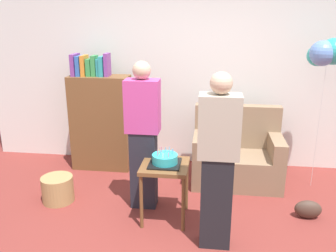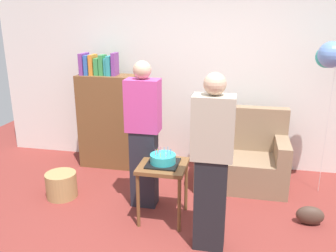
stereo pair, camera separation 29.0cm
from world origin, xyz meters
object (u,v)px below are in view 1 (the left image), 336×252
Objects in this scene: bookshelf at (101,120)px; wicker_basket at (58,189)px; handbag at (308,209)px; person_holding_cake at (218,162)px; person_blowing_candles at (143,136)px; balloon_bunch at (328,53)px; side_table at (165,173)px; couch at (236,156)px; birthday_cake at (165,160)px.

bookshelf is 1.19m from wicker_basket.
person_holding_cake is at bearing -149.85° from handbag.
person_blowing_candles reaches higher than bookshelf.
person_holding_cake is (0.79, -0.62, 0.00)m from person_blowing_candles.
wicker_basket is at bearing -9.62° from person_holding_cake.
balloon_bunch is (2.81, -0.20, 0.96)m from bookshelf.
side_table is 1.72× the size of wicker_basket.
person_holding_cake is (-0.27, -1.39, 0.49)m from couch.
birthday_cake is 2.26m from balloon_bunch.
couch is 3.06× the size of wicker_basket.
person_holding_cake reaches higher than wicker_basket.
side_table is 1.58m from handbag.
bookshelf is at bearing 173.12° from couch.
wicker_basket is 1.29× the size of handbag.
side_table is 2.33m from balloon_bunch.
bookshelf reaches higher than side_table.
person_blowing_candles and person_holding_cake have the same top height.
side_table is 1.94× the size of birthday_cake.
side_table is 0.48m from person_blowing_candles.
wicker_basket is (-2.07, -0.81, -0.19)m from couch.
birthday_cake is at bearing -172.71° from handbag.
person_holding_cake is 2.01m from wicker_basket.
person_holding_cake is (0.52, -0.38, 0.31)m from side_table.
person_holding_cake is at bearing -35.91° from birthday_cake.
balloon_bunch is at bearing 30.63° from side_table.
handbag is (1.78, -0.05, -0.73)m from person_blowing_candles.
handbag is 0.15× the size of balloon_bunch.
side_table reaches higher than wicker_basket.
couch is 0.69× the size of bookshelf.
person_holding_cake is 2.05m from balloon_bunch.
person_blowing_candles is at bearing 178.34° from handbag.
side_table is 1.35m from wicker_basket.
bookshelf is at bearing 130.63° from side_table.
bookshelf reaches higher than wicker_basket.
person_holding_cake is at bearing -35.91° from side_table.
balloon_bunch is (3.03, 0.83, 1.51)m from wicker_basket.
balloon_bunch is at bearing 1.51° from couch.
balloon_bunch is at bearing 15.39° from wicker_basket.
bookshelf is 4.99× the size of birthday_cake.
couch is at bearing -178.49° from balloon_bunch.
couch is 1.30m from side_table.
bookshelf is 2.83m from handbag.
wicker_basket is 0.20× the size of balloon_bunch.
balloon_bunch is (0.25, 0.84, 1.56)m from handbag.
couch reaches higher than handbag.
couch is 1.50m from person_holding_cake.
wicker_basket is (-1.28, 0.20, -0.37)m from side_table.
wicker_basket is at bearing -164.61° from balloon_bunch.
person_blowing_candles is at bearing 2.35° from wicker_basket.
couch is at bearing 52.03° from birthday_cake.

